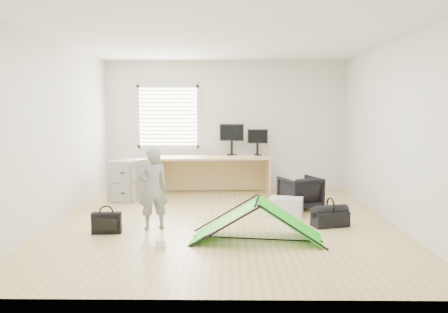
{
  "coord_description": "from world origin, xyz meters",
  "views": [
    {
      "loc": [
        0.08,
        -6.47,
        1.67
      ],
      "look_at": [
        0.0,
        0.4,
        0.95
      ],
      "focal_mm": 35.0,
      "sensor_mm": 36.0,
      "label": 1
    }
  ],
  "objects_px": {
    "filing_cabinet": "(128,180)",
    "thermos": "(266,149)",
    "laptop_bag": "(107,223)",
    "monitor_left": "(232,144)",
    "storage_crate": "(286,207)",
    "kite": "(257,220)",
    "duffel_bag": "(330,219)",
    "monitor_right": "(257,146)",
    "desk": "(213,176)",
    "person": "(153,189)",
    "office_chair": "(300,193)"
  },
  "relations": [
    {
      "from": "person",
      "to": "duffel_bag",
      "type": "relative_size",
      "value": 2.29
    },
    {
      "from": "monitor_right",
      "to": "duffel_bag",
      "type": "xyz_separation_m",
      "value": [
        0.88,
        -2.7,
        -0.85
      ]
    },
    {
      "from": "thermos",
      "to": "storage_crate",
      "type": "height_order",
      "value": "thermos"
    },
    {
      "from": "filing_cabinet",
      "to": "monitor_right",
      "type": "relative_size",
      "value": 1.85
    },
    {
      "from": "kite",
      "to": "laptop_bag",
      "type": "height_order",
      "value": "kite"
    },
    {
      "from": "duffel_bag",
      "to": "storage_crate",
      "type": "bearing_deg",
      "value": 115.58
    },
    {
      "from": "desk",
      "to": "kite",
      "type": "xyz_separation_m",
      "value": [
        0.69,
        -3.11,
        -0.12
      ]
    },
    {
      "from": "desk",
      "to": "thermos",
      "type": "height_order",
      "value": "thermos"
    },
    {
      "from": "monitor_left",
      "to": "duffel_bag",
      "type": "relative_size",
      "value": 0.97
    },
    {
      "from": "monitor_left",
      "to": "storage_crate",
      "type": "bearing_deg",
      "value": -60.52
    },
    {
      "from": "thermos",
      "to": "storage_crate",
      "type": "relative_size",
      "value": 0.49
    },
    {
      "from": "monitor_right",
      "to": "laptop_bag",
      "type": "bearing_deg",
      "value": -129.46
    },
    {
      "from": "kite",
      "to": "monitor_right",
      "type": "bearing_deg",
      "value": 94.06
    },
    {
      "from": "monitor_left",
      "to": "monitor_right",
      "type": "distance_m",
      "value": 0.53
    },
    {
      "from": "office_chair",
      "to": "kite",
      "type": "xyz_separation_m",
      "value": [
        -0.85,
        -1.83,
        -0.02
      ]
    },
    {
      "from": "desk",
      "to": "filing_cabinet",
      "type": "xyz_separation_m",
      "value": [
        -1.57,
        -0.57,
        -0.0
      ]
    },
    {
      "from": "filing_cabinet",
      "to": "monitor_left",
      "type": "bearing_deg",
      "value": 44.76
    },
    {
      "from": "person",
      "to": "storage_crate",
      "type": "height_order",
      "value": "person"
    },
    {
      "from": "person",
      "to": "monitor_left",
      "type": "bearing_deg",
      "value": -133.65
    },
    {
      "from": "desk",
      "to": "monitor_left",
      "type": "distance_m",
      "value": 0.78
    },
    {
      "from": "person",
      "to": "thermos",
      "type": "bearing_deg",
      "value": -144.44
    },
    {
      "from": "person",
      "to": "duffel_bag",
      "type": "height_order",
      "value": "person"
    },
    {
      "from": "laptop_bag",
      "to": "thermos",
      "type": "bearing_deg",
      "value": 49.02
    },
    {
      "from": "desk",
      "to": "person",
      "type": "distance_m",
      "value": 2.7
    },
    {
      "from": "filing_cabinet",
      "to": "thermos",
      "type": "distance_m",
      "value": 2.84
    },
    {
      "from": "office_chair",
      "to": "person",
      "type": "bearing_deg",
      "value": 7.17
    },
    {
      "from": "office_chair",
      "to": "laptop_bag",
      "type": "height_order",
      "value": "office_chair"
    },
    {
      "from": "kite",
      "to": "desk",
      "type": "bearing_deg",
      "value": 110.32
    },
    {
      "from": "laptop_bag",
      "to": "monitor_right",
      "type": "bearing_deg",
      "value": 50.66
    },
    {
      "from": "kite",
      "to": "monitor_left",
      "type": "bearing_deg",
      "value": 102.94
    },
    {
      "from": "monitor_left",
      "to": "office_chair",
      "type": "relative_size",
      "value": 0.8
    },
    {
      "from": "filing_cabinet",
      "to": "person",
      "type": "height_order",
      "value": "person"
    },
    {
      "from": "kite",
      "to": "duffel_bag",
      "type": "xyz_separation_m",
      "value": [
        1.11,
        0.68,
        -0.15
      ]
    },
    {
      "from": "filing_cabinet",
      "to": "person",
      "type": "relative_size",
      "value": 0.65
    },
    {
      "from": "thermos",
      "to": "kite",
      "type": "relative_size",
      "value": 0.15
    },
    {
      "from": "office_chair",
      "to": "storage_crate",
      "type": "xyz_separation_m",
      "value": [
        -0.3,
        -0.51,
        -0.13
      ]
    },
    {
      "from": "filing_cabinet",
      "to": "duffel_bag",
      "type": "xyz_separation_m",
      "value": [
        3.36,
        -1.85,
        -0.27
      ]
    },
    {
      "from": "monitor_right",
      "to": "storage_crate",
      "type": "height_order",
      "value": "monitor_right"
    },
    {
      "from": "thermos",
      "to": "monitor_left",
      "type": "bearing_deg",
      "value": -178.54
    },
    {
      "from": "storage_crate",
      "to": "duffel_bag",
      "type": "relative_size",
      "value": 1.02
    },
    {
      "from": "storage_crate",
      "to": "thermos",
      "type": "bearing_deg",
      "value": 94.28
    },
    {
      "from": "monitor_right",
      "to": "person",
      "type": "height_order",
      "value": "person"
    },
    {
      "from": "kite",
      "to": "storage_crate",
      "type": "relative_size",
      "value": 3.25
    },
    {
      "from": "filing_cabinet",
      "to": "monitor_right",
      "type": "distance_m",
      "value": 2.68
    },
    {
      "from": "monitor_left",
      "to": "kite",
      "type": "height_order",
      "value": "monitor_left"
    },
    {
      "from": "kite",
      "to": "storage_crate",
      "type": "height_order",
      "value": "kite"
    },
    {
      "from": "monitor_right",
      "to": "kite",
      "type": "relative_size",
      "value": 0.24
    },
    {
      "from": "monitor_right",
      "to": "duffel_bag",
      "type": "bearing_deg",
      "value": -75.41
    },
    {
      "from": "desk",
      "to": "thermos",
      "type": "relative_size",
      "value": 8.79
    },
    {
      "from": "filing_cabinet",
      "to": "laptop_bag",
      "type": "distance_m",
      "value": 2.28
    }
  ]
}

